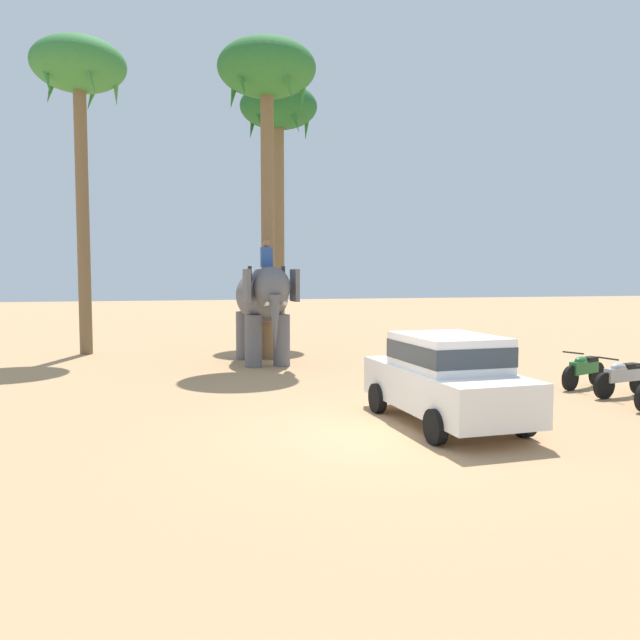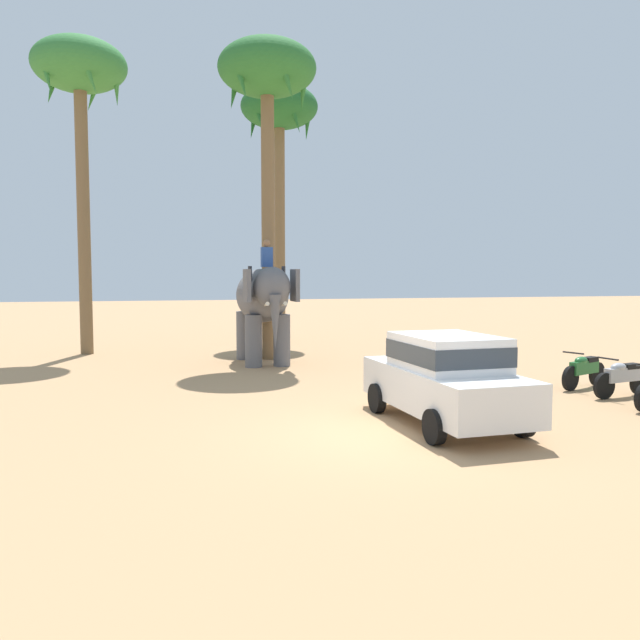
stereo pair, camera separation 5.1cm
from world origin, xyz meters
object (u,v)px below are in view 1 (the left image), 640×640
Objects in this scene: elephant_with_mahout at (263,301)px; palm_tree_behind_elephant at (79,79)px; motorcycle_fourth_in_row at (622,377)px; palm_tree_left_of_road at (267,81)px; palm_tree_near_hut at (279,118)px; motorcycle_far_in_row at (584,369)px; car_sedan_foreground at (446,375)px.

palm_tree_behind_elephant is at bearing 145.40° from elephant_with_mahout.
palm_tree_left_of_road reaches higher than motorcycle_fourth_in_row.
motorcycle_far_in_row is at bearing -67.63° from palm_tree_near_hut.
motorcycle_fourth_in_row is at bearing -68.96° from palm_tree_near_hut.
motorcycle_far_in_row is at bearing -47.35° from palm_tree_left_of_road.
elephant_with_mahout is 7.16m from palm_tree_left_of_road.
motorcycle_far_in_row is 0.16× the size of palm_tree_left_of_road.
elephant_with_mahout is 0.37× the size of palm_tree_left_of_road.
car_sedan_foreground is 2.45× the size of motorcycle_far_in_row.
palm_tree_left_of_road is at bearing -25.87° from palm_tree_behind_elephant.
motorcycle_far_in_row is 0.16× the size of palm_tree_behind_elephant.
palm_tree_near_hut reaches higher than motorcycle_fourth_in_row.
motorcycle_far_in_row is (7.03, -6.26, -1.53)m from elephant_with_mahout.
palm_tree_behind_elephant reaches higher than motorcycle_far_in_row.
car_sedan_foreground is 1.07× the size of elephant_with_mahout.
palm_tree_near_hut is 5.71m from palm_tree_left_of_road.
palm_tree_left_of_road is at bearing 71.83° from elephant_with_mahout.
palm_tree_near_hut reaches higher than palm_tree_left_of_road.
car_sedan_foreground is 12.94m from palm_tree_left_of_road.
elephant_with_mahout is (-2.01, 8.90, 1.06)m from car_sedan_foreground.
car_sedan_foreground is 0.39× the size of palm_tree_near_hut.
car_sedan_foreground is 5.69m from motorcycle_far_in_row.
car_sedan_foreground reaches higher than motorcycle_fourth_in_row.
palm_tree_behind_elephant reaches higher than palm_tree_left_of_road.
elephant_with_mahout is 0.36× the size of palm_tree_near_hut.
palm_tree_left_of_road reaches higher than elephant_with_mahout.
palm_tree_near_hut is at bearing 112.37° from motorcycle_far_in_row.
car_sedan_foreground is 0.38× the size of palm_tree_behind_elephant.
palm_tree_near_hut is at bearing 74.90° from elephant_with_mahout.
palm_tree_near_hut reaches higher than car_sedan_foreground.
palm_tree_near_hut is at bearing 75.48° from palm_tree_left_of_road.
palm_tree_near_hut is at bearing 90.92° from car_sedan_foreground.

